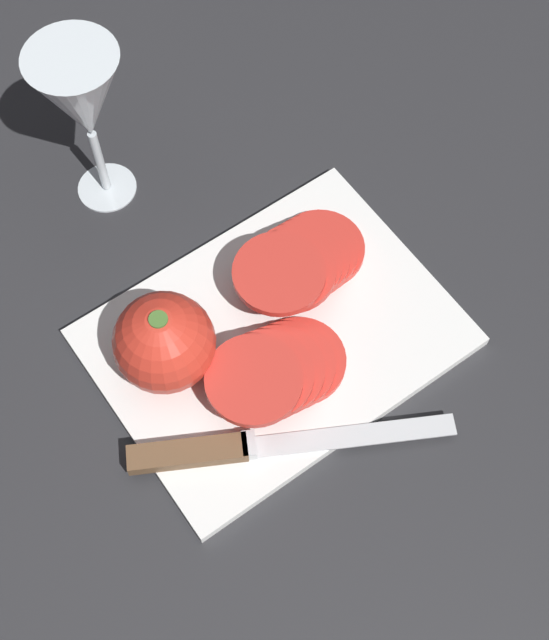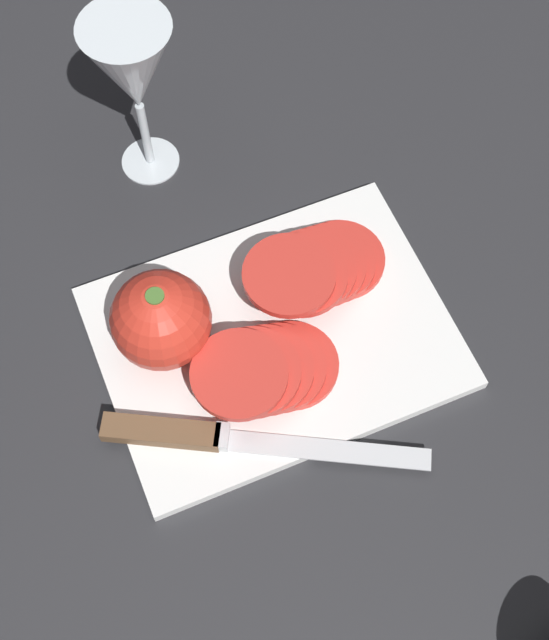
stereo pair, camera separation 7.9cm
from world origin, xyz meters
The scene contains 7 objects.
ground_plane centered at (0.00, 0.00, 0.00)m, with size 3.00×3.00×0.00m, color #28282B.
cutting_board centered at (0.08, -0.03, 0.01)m, with size 0.32×0.24×0.01m.
wine_glass centered at (0.04, 0.21, 0.13)m, with size 0.08×0.08×0.19m.
whole_tomato centered at (-0.01, 0.00, 0.06)m, with size 0.09×0.09×0.09m.
knife centered at (-0.02, -0.10, 0.02)m, with size 0.26×0.16×0.01m.
tomato_slice_stack_near centered at (0.06, -0.07, 0.03)m, with size 0.14×0.09×0.04m.
tomato_slice_stack_far centered at (0.14, 0.01, 0.04)m, with size 0.15×0.10×0.05m.
Camera 1 is at (-0.13, -0.32, 0.75)m, focal length 50.00 mm.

